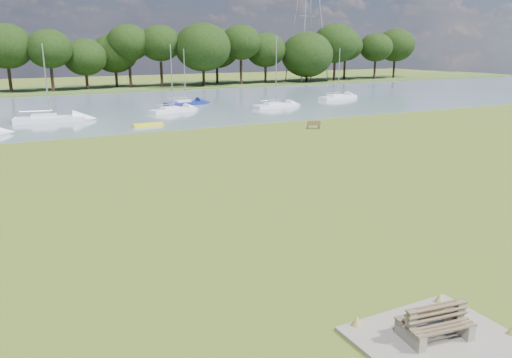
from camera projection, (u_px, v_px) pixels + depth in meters
name	position (u px, v px, depth m)	size (l,w,h in m)	color
ground	(225.00, 201.00, 25.50)	(220.00, 220.00, 0.00)	olive
river	(88.00, 109.00, 61.58)	(220.00, 40.00, 0.10)	slate
far_bank	(59.00, 90.00, 87.34)	(220.00, 20.00, 0.40)	#4C6626
concrete_pad	(433.00, 338.00, 13.47)	(4.20, 3.20, 0.10)	gray
bench_pair	(435.00, 323.00, 13.35)	(1.99, 1.34, 1.00)	gray
riverbank_bench	(314.00, 125.00, 47.11)	(1.34, 0.81, 0.79)	brown
kayak	(148.00, 125.00, 48.51)	(2.90, 0.68, 0.29)	yellow
tree_line	(96.00, 49.00, 84.77)	(153.61, 9.69, 11.73)	black
sailboat_0	(185.00, 102.00, 65.31)	(5.87, 2.59, 7.19)	navy
sailboat_1	(275.00, 104.00, 62.80)	(6.09, 2.28, 8.83)	white
sailboat_5	(49.00, 117.00, 51.19)	(7.14, 3.13, 7.79)	white
sailboat_6	(337.00, 96.00, 72.73)	(6.62, 2.99, 7.21)	white
sailboat_7	(173.00, 109.00, 58.47)	(5.88, 3.10, 7.72)	white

